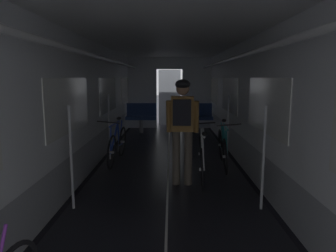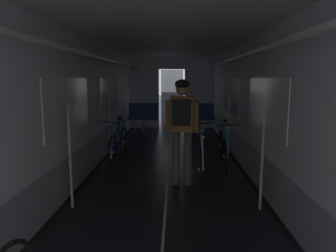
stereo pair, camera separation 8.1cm
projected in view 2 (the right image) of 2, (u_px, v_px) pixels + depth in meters
name	position (u px, v px, depth m)	size (l,w,h in m)	color
train_car_shell	(168.00, 81.00, 5.46)	(3.14, 12.34, 2.57)	black
bench_seat_far_left	(143.00, 115.00, 10.07)	(0.98, 0.51, 0.95)	gray
bench_seat_far_right	(199.00, 115.00, 10.03)	(0.98, 0.51, 0.95)	gray
bicycle_teal	(224.00, 148.00, 6.17)	(0.44, 1.69, 0.95)	black
bicycle_blue	(118.00, 144.00, 6.54)	(0.44, 1.69, 0.95)	black
person_cyclist_aisle	(182.00, 121.00, 5.02)	(0.54, 0.41, 1.73)	brown
bicycle_white_in_aisle	(201.00, 158.00, 5.38)	(0.44, 1.69, 0.95)	black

